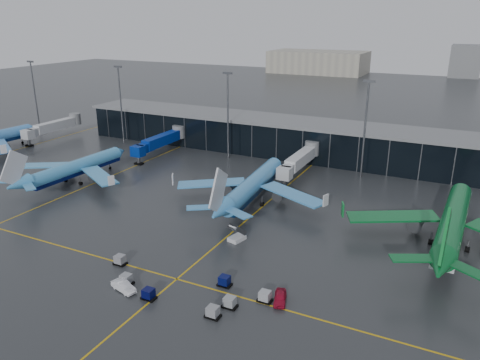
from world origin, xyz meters
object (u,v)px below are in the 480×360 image
at_px(airliner_klm_near, 253,174).
at_px(airliner_aer_lingus, 455,209).
at_px(mobile_airstair, 237,237).
at_px(service_van_red, 280,297).
at_px(baggage_carts, 187,289).
at_px(service_van_white, 124,286).
at_px(airliner_arkefly, 76,159).

height_order(airliner_klm_near, airliner_aer_lingus, airliner_aer_lingus).
bearing_deg(mobile_airstair, airliner_klm_near, 120.29).
height_order(airliner_aer_lingus, service_van_red, airliner_aer_lingus).
relative_size(baggage_carts, service_van_white, 6.19).
height_order(airliner_arkefly, airliner_aer_lingus, airliner_aer_lingus).
distance_m(airliner_arkefly, airliner_klm_near, 47.06).
height_order(airliner_arkefly, service_van_red, airliner_arkefly).
relative_size(airliner_arkefly, baggage_carts, 1.35).
distance_m(airliner_klm_near, service_van_white, 43.41).
xyz_separation_m(airliner_arkefly, baggage_carts, (53.56, -31.47, -5.27)).
relative_size(service_van_red, service_van_white, 0.96).
distance_m(airliner_aer_lingus, baggage_carts, 50.98).
bearing_deg(airliner_klm_near, service_van_white, -97.66).
xyz_separation_m(airliner_aer_lingus, mobile_airstair, (-36.49, -16.90, -6.29)).
relative_size(airliner_klm_near, service_van_white, 9.07).
relative_size(baggage_carts, mobile_airstair, 7.98).
bearing_deg(service_van_white, baggage_carts, -52.44).
xyz_separation_m(baggage_carts, service_van_white, (-9.28, -3.86, 0.01)).
bearing_deg(airliner_klm_near, airliner_arkefly, -175.44).
xyz_separation_m(service_van_red, service_van_white, (-22.94, -8.06, 0.01)).
bearing_deg(airliner_klm_near, airliner_aer_lingus, -8.44).
height_order(airliner_klm_near, service_van_white, airliner_klm_near).
height_order(mobile_airstair, service_van_white, mobile_airstair).
xyz_separation_m(airliner_arkefly, mobile_airstair, (52.18, -11.95, -5.26)).
xyz_separation_m(mobile_airstair, service_van_white, (-7.90, -23.38, 0.00)).
bearing_deg(service_van_white, service_van_red, -55.65).
xyz_separation_m(airliner_klm_near, service_van_red, (20.79, -34.91, -5.77)).
distance_m(airliner_klm_near, mobile_airstair, 21.21).
distance_m(baggage_carts, mobile_airstair, 19.57).
relative_size(airliner_aer_lingus, baggage_carts, 1.58).
distance_m(mobile_airstair, service_van_red, 21.47).
distance_m(airliner_klm_near, airliner_aer_lingus, 42.32).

